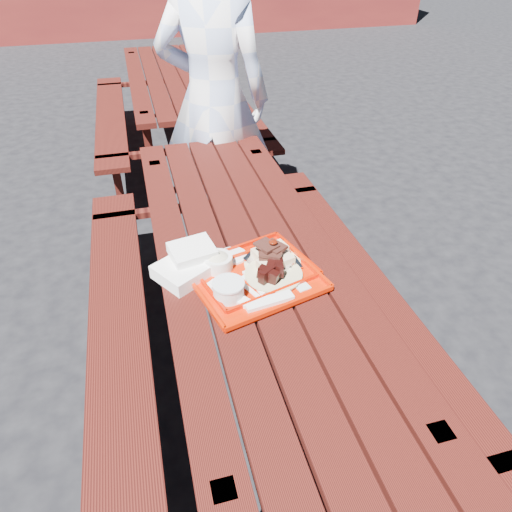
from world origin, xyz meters
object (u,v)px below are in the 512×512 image
(picnic_table_far, at_px, (173,96))
(person, at_px, (214,99))
(near_tray, at_px, (251,264))
(far_tray, at_px, (257,281))
(picnic_table_near, at_px, (247,284))

(picnic_table_far, bearing_deg, person, -85.09)
(near_tray, distance_m, far_tray, 0.10)
(picnic_table_near, relative_size, picnic_table_far, 1.00)
(picnic_table_far, xyz_separation_m, far_tray, (-0.02, -3.04, 0.21))
(picnic_table_near, distance_m, person, 1.39)
(picnic_table_near, relative_size, near_tray, 4.82)
(near_tray, height_order, person, person)
(far_tray, bearing_deg, picnic_table_near, 84.68)
(picnic_table_far, relative_size, near_tray, 4.82)
(far_tray, bearing_deg, picnic_table_far, 89.57)
(person, bearing_deg, picnic_table_far, -63.69)
(picnic_table_far, bearing_deg, near_tray, -90.33)
(picnic_table_near, xyz_separation_m, person, (0.13, 1.33, 0.40))
(picnic_table_far, height_order, person, person)
(near_tray, xyz_separation_m, person, (0.14, 1.47, 0.18))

